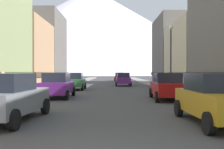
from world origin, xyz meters
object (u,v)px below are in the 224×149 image
at_px(pedestrian_1, 165,80).
at_px(streetlamp_right, 170,48).
at_px(car_driving_0, 122,79).
at_px(potted_plant_2, 224,90).
at_px(car_driving_1, 118,77).
at_px(car_right_1, 166,86).
at_px(car_left_0, 6,97).
at_px(car_right_0, 215,98).
at_px(car_left_2, 74,81).
at_px(pedestrian_0, 2,88).
at_px(car_left_1, 56,85).

relative_size(pedestrian_1, streetlamp_right, 0.29).
bearing_deg(car_driving_0, potted_plant_2, -74.64).
relative_size(car_driving_1, streetlamp_right, 0.75).
height_order(car_right_1, car_driving_0, same).
bearing_deg(pedestrian_1, car_left_0, -116.31).
xyz_separation_m(car_right_0, potted_plant_2, (3.20, 6.73, -0.14)).
height_order(car_left_0, car_driving_0, same).
distance_m(car_left_0, pedestrian_1, 22.68).
xyz_separation_m(car_left_0, car_left_2, (0.00, 17.91, 0.00)).
distance_m(car_left_2, pedestrian_1, 10.34).
bearing_deg(pedestrian_0, potted_plant_2, 3.10).
bearing_deg(potted_plant_2, pedestrian_1, 93.05).
bearing_deg(car_right_0, car_right_1, 89.98).
distance_m(car_left_0, car_right_1, 10.86).
relative_size(car_left_1, potted_plant_2, 4.33).
bearing_deg(car_left_1, pedestrian_1, 48.42).
bearing_deg(pedestrian_1, pedestrian_0, -130.20).
xyz_separation_m(car_driving_0, car_driving_1, (0.00, 20.47, 0.00)).
height_order(car_right_0, streetlamp_right, streetlamp_right).
xyz_separation_m(car_left_1, streetlamp_right, (9.15, 4.78, 3.09)).
relative_size(car_left_1, car_right_0, 1.00).
height_order(car_driving_0, pedestrian_0, pedestrian_0).
bearing_deg(potted_plant_2, car_right_0, -115.43).
distance_m(car_left_0, car_left_1, 9.01).
relative_size(car_right_0, streetlamp_right, 0.76).
bearing_deg(pedestrian_1, streetlamp_right, -97.83).
height_order(car_right_0, car_driving_0, same).
bearing_deg(car_left_2, streetlamp_right, -24.28).
bearing_deg(car_driving_1, car_right_0, -87.31).
relative_size(car_right_0, car_driving_1, 1.01).
bearing_deg(streetlamp_right, car_left_0, -123.58).
height_order(car_driving_0, car_driving_1, same).
bearing_deg(car_driving_0, pedestrian_0, -111.07).
xyz_separation_m(pedestrian_0, streetlamp_right, (11.60, 8.24, 3.05)).
bearing_deg(car_driving_0, streetlamp_right, -72.82).
relative_size(car_left_2, car_driving_1, 1.01).
xyz_separation_m(car_left_0, potted_plant_2, (10.80, 6.26, -0.14)).
height_order(car_right_0, pedestrian_0, pedestrian_0).
xyz_separation_m(car_left_1, car_driving_0, (5.40, 16.91, 0.00)).
bearing_deg(car_left_0, pedestrian_1, 63.69).
distance_m(potted_plant_2, pedestrian_1, 14.09).
bearing_deg(car_left_2, car_right_1, -53.18).
relative_size(car_driving_1, pedestrian_1, 2.56).
relative_size(pedestrian_0, streetlamp_right, 0.29).
distance_m(car_left_1, car_right_0, 12.15).
xyz_separation_m(car_left_1, pedestrian_1, (10.05, 11.33, 0.05)).
bearing_deg(streetlamp_right, pedestrian_0, -144.61).
height_order(car_left_0, car_left_2, same).
height_order(car_left_2, car_driving_0, same).
height_order(pedestrian_0, pedestrian_1, pedestrian_1).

